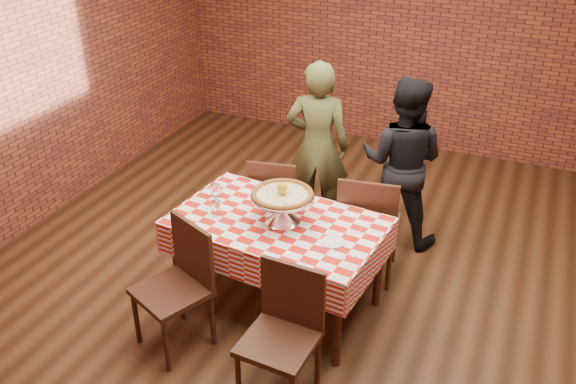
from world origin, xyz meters
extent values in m
plane|color=black|center=(0.00, 0.00, 0.00)|extent=(6.00, 6.00, 0.00)
plane|color=maroon|center=(0.00, 3.00, 1.45)|extent=(5.50, 0.00, 5.50)
cube|color=#3B2014|center=(-0.16, -0.36, 0.38)|extent=(1.56, 1.04, 0.75)
cylinder|color=beige|center=(-0.13, -0.35, 0.97)|extent=(0.53, 0.53, 0.03)
ellipsoid|color=yellow|center=(-0.13, -0.35, 1.02)|extent=(0.09, 0.09, 0.09)
cylinder|color=white|center=(-0.60, -0.46, 0.81)|extent=(0.08, 0.08, 0.11)
cylinder|color=white|center=(-0.74, -0.23, 0.81)|extent=(0.08, 0.08, 0.11)
cylinder|color=white|center=(0.30, -0.47, 0.76)|extent=(0.18, 0.18, 0.01)
cube|color=white|center=(0.41, -0.62, 0.76)|extent=(0.06, 0.05, 0.00)
cube|color=white|center=(0.46, -0.56, 0.76)|extent=(0.06, 0.06, 0.00)
cube|color=silver|center=(-0.11, -0.09, 0.82)|extent=(0.10, 0.09, 0.13)
imported|color=#4C5029|center=(-0.34, 0.90, 0.78)|extent=(0.64, 0.49, 1.56)
imported|color=black|center=(0.42, 0.94, 0.75)|extent=(0.74, 0.58, 1.51)
camera|label=1|loc=(1.37, -3.73, 3.03)|focal=37.90mm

